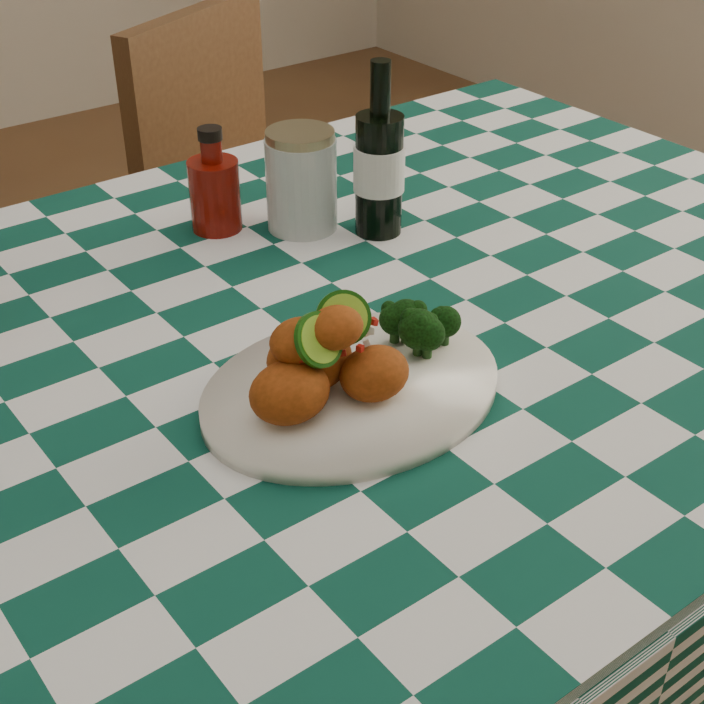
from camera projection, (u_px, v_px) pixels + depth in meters
dining_table at (302, 580)px, 1.32m from camera, size 1.66×1.06×0.79m
plate at (352, 390)px, 0.99m from camera, size 0.33×0.26×0.02m
fried_chicken_pile at (331, 351)px, 0.95m from camera, size 0.15×0.11×0.10m
broccoli_side at (422, 324)px, 1.03m from camera, size 0.07×0.07×0.05m
ketchup_bottle at (214, 180)px, 1.29m from camera, size 0.09×0.09×0.14m
mason_jar at (301, 180)px, 1.29m from camera, size 0.11×0.11×0.14m
beer_bottle at (379, 150)px, 1.25m from camera, size 0.07×0.07×0.23m
wooden_chair_right at (284, 247)px, 2.01m from camera, size 0.56×0.57×0.90m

